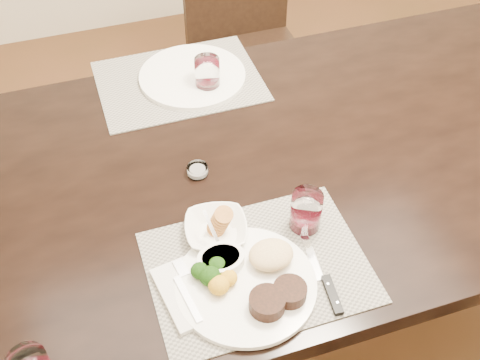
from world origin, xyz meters
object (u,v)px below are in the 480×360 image
object	(u,v)px
far_plate	(192,76)
steak_knife	(327,285)
cracker_bowl	(216,229)
wine_glass_near	(306,212)
chair_far	(245,35)
dinner_plate	(253,281)

from	to	relation	value
far_plate	steak_knife	bearing A→B (deg)	-84.46
cracker_bowl	wine_glass_near	xyz separation A→B (m)	(0.20, -0.04, 0.02)
steak_knife	chair_far	bearing A→B (deg)	84.73
steak_knife	wine_glass_near	bearing A→B (deg)	89.50
dinner_plate	steak_knife	world-z (taller)	dinner_plate
far_plate	chair_far	bearing A→B (deg)	57.40
steak_knife	wine_glass_near	distance (m)	0.17
cracker_bowl	far_plate	distance (m)	0.59
dinner_plate	wine_glass_near	bearing A→B (deg)	44.01
wine_glass_near	far_plate	size ratio (longest dim) A/B	0.31
cracker_bowl	wine_glass_near	distance (m)	0.20
chair_far	dinner_plate	world-z (taller)	chair_far
steak_knife	far_plate	world-z (taller)	far_plate
chair_far	wine_glass_near	distance (m)	1.21
dinner_plate	far_plate	size ratio (longest dim) A/B	0.95
chair_far	steak_knife	size ratio (longest dim) A/B	4.09
cracker_bowl	steak_knife	bearing A→B (deg)	-48.94
dinner_plate	steak_knife	bearing A→B (deg)	-10.44
steak_knife	cracker_bowl	world-z (taller)	cracker_bowl
chair_far	cracker_bowl	world-z (taller)	chair_far
dinner_plate	far_plate	xyz separation A→B (m)	(0.07, 0.73, -0.01)
dinner_plate	wine_glass_near	size ratio (longest dim) A/B	3.05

